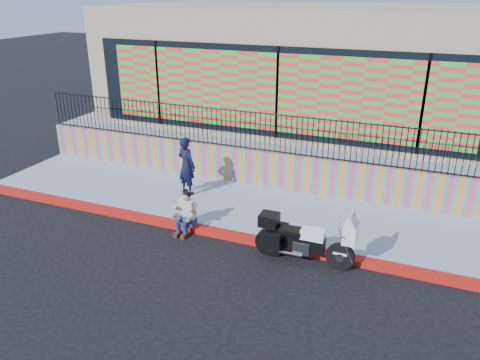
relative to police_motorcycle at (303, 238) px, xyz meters
The scene contains 10 objects.
ground 2.24m from the police_motorcycle, behind, with size 90.00×90.00×0.00m, color black.
red_curb 2.22m from the police_motorcycle, behind, with size 16.00×0.30×0.15m, color #AE0C10.
sidewalk 2.97m from the police_motorcycle, 136.81° to the left, with size 16.00×3.00×0.15m, color #8990A4.
mural_wall 4.18m from the police_motorcycle, 120.62° to the left, with size 16.00×0.20×1.10m, color #E33B69.
metal_fence 4.37m from the police_motorcycle, 120.62° to the left, with size 15.80×0.04×1.20m, color black, non-canonical shape.
elevated_platform 8.96m from the police_motorcycle, 103.76° to the left, with size 16.00×10.00×1.25m, color #8990A4.
storefront_building 9.14m from the police_motorcycle, 104.10° to the left, with size 14.00×8.06×4.00m.
police_motorcycle is the anchor object (origin of this frame).
police_officer 4.64m from the police_motorcycle, 152.47° to the left, with size 0.63×0.42×1.74m, color black.
seated_man 3.15m from the police_motorcycle, behind, with size 0.54×0.71×1.06m.
Camera 1 is at (4.29, -9.47, 5.85)m, focal length 35.00 mm.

